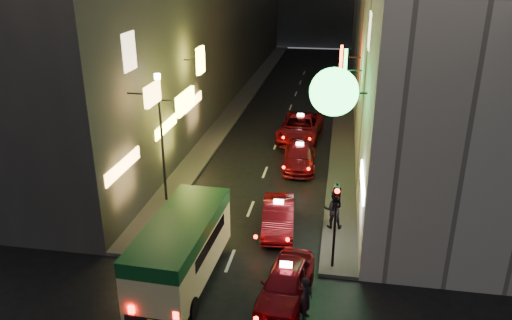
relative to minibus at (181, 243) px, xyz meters
The scene contains 11 objects.
sidewalk_left 27.29m from the minibus, 95.99° to the left, with size 1.50×52.00×0.15m, color #413F3D.
sidewalk_right 27.73m from the minibus, 78.21° to the left, with size 1.50×52.00×0.15m, color #413F3D.
minibus is the anchor object (origin of this frame).
taxi_near 3.95m from the minibus, ahead, with size 2.55×5.00×1.69m.
taxi_second 5.39m from the minibus, 56.26° to the left, with size 2.33×4.77×1.63m.
taxi_third 12.27m from the minibus, 74.75° to the left, with size 2.22×4.83×1.67m.
taxi_far 16.86m from the minibus, 80.36° to the left, with size 2.73×5.89×2.00m.
pedestrian_crossing 4.85m from the minibus, 15.76° to the right, with size 0.58×0.37×1.76m, color black.
pedestrian_sidewalk 7.15m from the minibus, 41.83° to the left, with size 0.74×0.47×1.98m, color black.
traffic_light 5.73m from the minibus, 16.21° to the left, with size 0.26×0.43×3.50m.
lamp_post 7.03m from the minibus, 114.61° to the left, with size 0.28×0.28×6.22m.
Camera 1 is at (3.87, -7.93, 11.07)m, focal length 35.00 mm.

